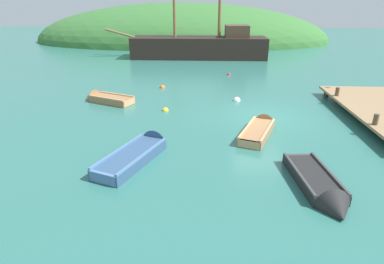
{
  "coord_description": "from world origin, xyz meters",
  "views": [
    {
      "loc": [
        -2.41,
        -14.54,
        5.02
      ],
      "look_at": [
        -3.19,
        -2.51,
        0.11
      ],
      "focal_mm": 29.7,
      "sensor_mm": 36.0,
      "label": 1
    }
  ],
  "objects_px": {
    "rowboat_far": "(320,188)",
    "buoy_yellow": "(165,111)",
    "buoy_orange": "(162,88)",
    "rowboat_outer_left": "(140,153)",
    "rowboat_center": "(105,100)",
    "rowboat_outer_right": "(260,130)",
    "buoy_red": "(229,75)",
    "sailing_ship": "(200,50)",
    "buoy_white": "(237,101)"
  },
  "relations": [
    {
      "from": "buoy_orange",
      "to": "rowboat_center",
      "type": "bearing_deg",
      "value": -129.27
    },
    {
      "from": "rowboat_far",
      "to": "buoy_orange",
      "type": "bearing_deg",
      "value": -157.82
    },
    {
      "from": "rowboat_outer_right",
      "to": "rowboat_center",
      "type": "height_order",
      "value": "rowboat_center"
    },
    {
      "from": "rowboat_outer_right",
      "to": "buoy_yellow",
      "type": "height_order",
      "value": "rowboat_outer_right"
    },
    {
      "from": "rowboat_outer_left",
      "to": "buoy_yellow",
      "type": "bearing_deg",
      "value": 18.55
    },
    {
      "from": "rowboat_outer_right",
      "to": "rowboat_center",
      "type": "distance_m",
      "value": 8.78
    },
    {
      "from": "buoy_red",
      "to": "rowboat_center",
      "type": "bearing_deg",
      "value": -133.48
    },
    {
      "from": "rowboat_far",
      "to": "buoy_white",
      "type": "relative_size",
      "value": 8.05
    },
    {
      "from": "rowboat_outer_left",
      "to": "buoy_red",
      "type": "distance_m",
      "value": 14.43
    },
    {
      "from": "buoy_red",
      "to": "buoy_orange",
      "type": "relative_size",
      "value": 0.82
    },
    {
      "from": "rowboat_center",
      "to": "rowboat_far",
      "type": "height_order",
      "value": "rowboat_center"
    },
    {
      "from": "rowboat_center",
      "to": "rowboat_far",
      "type": "xyz_separation_m",
      "value": [
        8.97,
        -8.38,
        -0.02
      ]
    },
    {
      "from": "sailing_ship",
      "to": "buoy_orange",
      "type": "relative_size",
      "value": 44.23
    },
    {
      "from": "rowboat_outer_left",
      "to": "rowboat_center",
      "type": "xyz_separation_m",
      "value": [
        -3.36,
        6.49,
        -0.01
      ]
    },
    {
      "from": "rowboat_outer_right",
      "to": "rowboat_outer_left",
      "type": "height_order",
      "value": "rowboat_outer_left"
    },
    {
      "from": "rowboat_outer_right",
      "to": "buoy_yellow",
      "type": "relative_size",
      "value": 10.3
    },
    {
      "from": "rowboat_center",
      "to": "buoy_orange",
      "type": "height_order",
      "value": "rowboat_center"
    },
    {
      "from": "sailing_ship",
      "to": "buoy_white",
      "type": "height_order",
      "value": "sailing_ship"
    },
    {
      "from": "rowboat_outer_left",
      "to": "buoy_orange",
      "type": "bearing_deg",
      "value": 24.31
    },
    {
      "from": "rowboat_far",
      "to": "rowboat_outer_right",
      "type": "bearing_deg",
      "value": -172.3
    },
    {
      "from": "buoy_orange",
      "to": "rowboat_outer_left",
      "type": "bearing_deg",
      "value": -85.87
    },
    {
      "from": "buoy_red",
      "to": "buoy_yellow",
      "type": "distance_m",
      "value": 9.5
    },
    {
      "from": "rowboat_far",
      "to": "buoy_yellow",
      "type": "height_order",
      "value": "rowboat_far"
    },
    {
      "from": "rowboat_outer_right",
      "to": "rowboat_outer_left",
      "type": "bearing_deg",
      "value": 139.99
    },
    {
      "from": "buoy_red",
      "to": "buoy_orange",
      "type": "bearing_deg",
      "value": -136.37
    },
    {
      "from": "sailing_ship",
      "to": "rowboat_far",
      "type": "distance_m",
      "value": 24.12
    },
    {
      "from": "sailing_ship",
      "to": "rowboat_far",
      "type": "xyz_separation_m",
      "value": [
        4.39,
        -23.71,
        -0.68
      ]
    },
    {
      "from": "sailing_ship",
      "to": "buoy_white",
      "type": "xyz_separation_m",
      "value": [
        2.62,
        -14.68,
        -0.77
      ]
    },
    {
      "from": "sailing_ship",
      "to": "rowboat_outer_right",
      "type": "height_order",
      "value": "sailing_ship"
    },
    {
      "from": "sailing_ship",
      "to": "rowboat_outer_left",
      "type": "distance_m",
      "value": 21.85
    },
    {
      "from": "buoy_red",
      "to": "sailing_ship",
      "type": "bearing_deg",
      "value": 107.54
    },
    {
      "from": "sailing_ship",
      "to": "rowboat_outer_left",
      "type": "height_order",
      "value": "sailing_ship"
    },
    {
      "from": "rowboat_outer_left",
      "to": "rowboat_far",
      "type": "height_order",
      "value": "rowboat_outer_left"
    },
    {
      "from": "rowboat_outer_right",
      "to": "buoy_red",
      "type": "xyz_separation_m",
      "value": [
        -0.78,
        11.37,
        -0.1
      ]
    },
    {
      "from": "rowboat_center",
      "to": "buoy_red",
      "type": "height_order",
      "value": "rowboat_center"
    },
    {
      "from": "rowboat_center",
      "to": "rowboat_far",
      "type": "relative_size",
      "value": 0.93
    },
    {
      "from": "rowboat_outer_left",
      "to": "rowboat_far",
      "type": "distance_m",
      "value": 5.92
    },
    {
      "from": "rowboat_center",
      "to": "buoy_orange",
      "type": "xyz_separation_m",
      "value": [
        2.65,
        3.25,
        -0.12
      ]
    },
    {
      "from": "rowboat_outer_right",
      "to": "buoy_white",
      "type": "xyz_separation_m",
      "value": [
        -0.65,
        4.56,
        -0.1
      ]
    },
    {
      "from": "rowboat_center",
      "to": "buoy_yellow",
      "type": "bearing_deg",
      "value": -177.71
    },
    {
      "from": "buoy_white",
      "to": "buoy_yellow",
      "type": "relative_size",
      "value": 1.25
    },
    {
      "from": "buoy_orange",
      "to": "sailing_ship",
      "type": "bearing_deg",
      "value": 80.93
    },
    {
      "from": "buoy_red",
      "to": "buoy_orange",
      "type": "height_order",
      "value": "buoy_orange"
    },
    {
      "from": "sailing_ship",
      "to": "buoy_yellow",
      "type": "relative_size",
      "value": 46.7
    },
    {
      "from": "rowboat_outer_right",
      "to": "buoy_orange",
      "type": "bearing_deg",
      "value": 56.23
    },
    {
      "from": "rowboat_center",
      "to": "buoy_orange",
      "type": "bearing_deg",
      "value": -105.82
    },
    {
      "from": "rowboat_far",
      "to": "buoy_yellow",
      "type": "relative_size",
      "value": 10.07
    },
    {
      "from": "rowboat_outer_right",
      "to": "rowboat_far",
      "type": "relative_size",
      "value": 1.02
    },
    {
      "from": "buoy_white",
      "to": "buoy_orange",
      "type": "relative_size",
      "value": 1.18
    },
    {
      "from": "rowboat_outer_right",
      "to": "buoy_white",
      "type": "distance_m",
      "value": 4.61
    }
  ]
}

